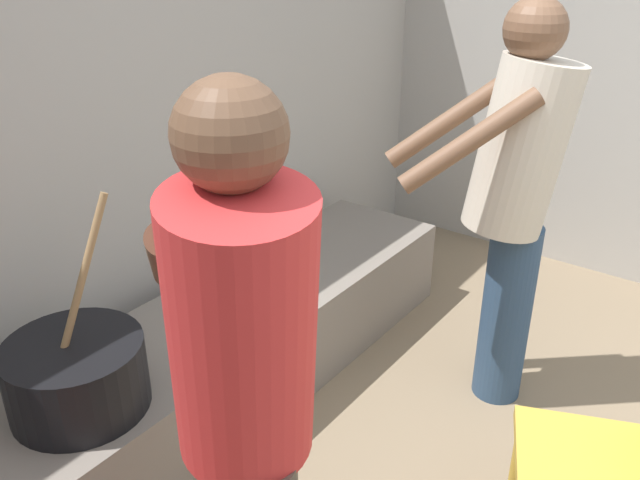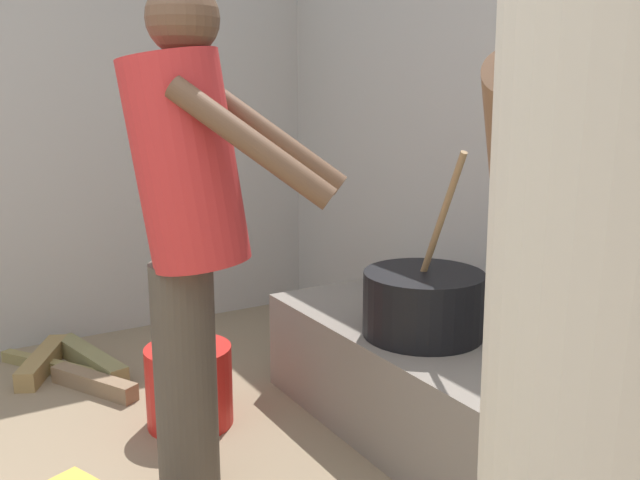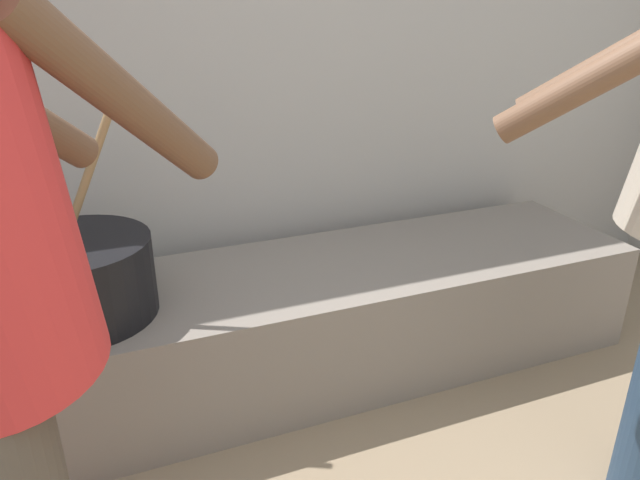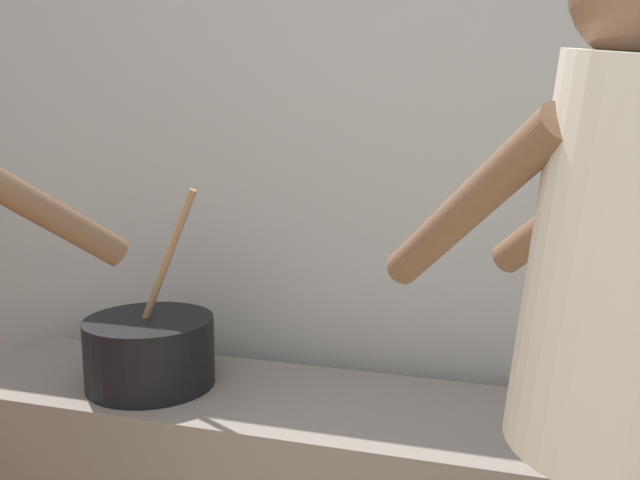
# 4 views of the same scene
# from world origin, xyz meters

# --- Properties ---
(hearth_ledge) EXTENTS (2.69, 0.60, 0.42)m
(hearth_ledge) POSITION_xyz_m (0.11, 1.78, 0.21)
(hearth_ledge) COLOR slate
(hearth_ledge) RESTS_ON ground_plane
(cooking_pot_main) EXTENTS (0.44, 0.44, 0.69)m
(cooking_pot_main) POSITION_xyz_m (-0.50, 1.74, 0.54)
(cooking_pot_main) COLOR black
(cooking_pot_main) RESTS_ON hearth_ledge
(cook_in_cream_shirt) EXTENTS (0.68, 0.72, 1.62)m
(cook_in_cream_shirt) POSITION_xyz_m (0.87, 0.89, 0.93)
(cook_in_cream_shirt) COLOR navy
(cook_in_cream_shirt) RESTS_ON ground_plane
(cook_in_red_shirt) EXTENTS (0.66, 0.72, 1.61)m
(cook_in_red_shirt) POSITION_xyz_m (-0.60, 0.90, 0.92)
(cook_in_red_shirt) COLOR #4C4238
(cook_in_red_shirt) RESTS_ON ground_plane
(bucket_red_plastic) EXTENTS (0.34, 0.34, 0.32)m
(bucket_red_plastic) POSITION_xyz_m (-1.06, 1.03, 0.16)
(bucket_red_plastic) COLOR red
(bucket_red_plastic) RESTS_ON ground_plane
(firewood_pile) EXTENTS (0.82, 0.46, 0.09)m
(firewood_pile) POSITION_xyz_m (-1.80, 0.72, 0.04)
(firewood_pile) COLOR olive
(firewood_pile) RESTS_ON ground_plane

